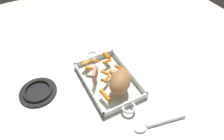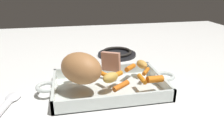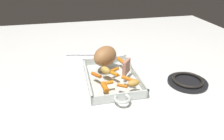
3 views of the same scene
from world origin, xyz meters
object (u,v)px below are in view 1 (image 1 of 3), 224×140
at_px(baby_carrot_short, 105,95).
at_px(baby_carrot_long, 95,61).
at_px(pork_roast, 120,82).
at_px(baby_carrot_center_left, 107,79).
at_px(baby_carrot_center_right, 91,69).
at_px(baby_carrot_southwest, 107,56).
at_px(baby_carrot_southeast, 105,73).
at_px(roast_slice_thin, 95,75).
at_px(baby_carrot_northwest, 107,61).
at_px(potato_whole, 86,63).
at_px(potato_golden_small, 114,73).
at_px(stove_burner_rear, 38,91).
at_px(baby_carrot_northeast, 120,68).
at_px(serving_spoon, 157,123).
at_px(roasting_dish, 109,81).

distance_m(baby_carrot_short, baby_carrot_long, 0.25).
bearing_deg(pork_roast, baby_carrot_short, -83.60).
xyz_separation_m(baby_carrot_center_left, baby_carrot_center_right, (-0.10, -0.04, 0.00)).
height_order(baby_carrot_long, baby_carrot_southwest, baby_carrot_southwest).
bearing_deg(baby_carrot_southeast, roast_slice_thin, -81.36).
distance_m(baby_carrot_southeast, baby_carrot_center_right, 0.08).
distance_m(baby_carrot_center_left, baby_carrot_center_right, 0.11).
bearing_deg(baby_carrot_northwest, pork_roast, -8.30).
height_order(baby_carrot_center_left, potato_whole, potato_whole).
height_order(pork_roast, baby_carrot_northwest, pork_roast).
bearing_deg(potato_golden_small, baby_carrot_northwest, 173.46).
bearing_deg(stove_burner_rear, pork_roast, 61.32).
bearing_deg(baby_carrot_center_left, baby_carrot_northwest, 152.49).
distance_m(baby_carrot_center_left, potato_whole, 0.16).
height_order(baby_carrot_center_right, baby_carrot_southwest, baby_carrot_southwest).
xyz_separation_m(baby_carrot_southeast, baby_carrot_center_right, (-0.06, -0.05, 0.00)).
xyz_separation_m(baby_carrot_center_left, baby_carrot_northeast, (-0.03, 0.10, 0.00)).
bearing_deg(stove_burner_rear, baby_carrot_center_right, 86.70).
bearing_deg(baby_carrot_southeast, serving_spoon, 13.70).
bearing_deg(potato_golden_small, baby_carrot_northeast, 114.70).
bearing_deg(baby_carrot_long, stove_burner_rear, -85.05).
bearing_deg(roast_slice_thin, baby_carrot_northwest, 126.73).
xyz_separation_m(roasting_dish, serving_spoon, (0.32, 0.08, -0.00)).
height_order(baby_carrot_short, potato_whole, potato_whole).
xyz_separation_m(baby_carrot_center_left, baby_carrot_southwest, (-0.15, 0.08, 0.00)).
relative_size(baby_carrot_center_right, serving_spoon, 0.26).
relative_size(baby_carrot_short, baby_carrot_northeast, 1.19).
relative_size(baby_carrot_long, potato_golden_small, 0.78).
bearing_deg(baby_carrot_short, baby_carrot_northeast, 129.05).
xyz_separation_m(baby_carrot_center_right, baby_carrot_long, (-0.05, 0.04, -0.00)).
relative_size(baby_carrot_center_right, baby_carrot_southwest, 1.17).
xyz_separation_m(baby_carrot_short, baby_carrot_center_right, (-0.19, 0.02, -0.00)).
bearing_deg(baby_carrot_short, serving_spoon, 34.41).
height_order(baby_carrot_long, baby_carrot_northeast, baby_carrot_northeast).
bearing_deg(baby_carrot_northwest, baby_carrot_northeast, 24.87).
bearing_deg(roast_slice_thin, stove_burner_rear, -107.22).
xyz_separation_m(baby_carrot_northwest, potato_whole, (-0.04, -0.11, 0.01)).
height_order(roasting_dish, baby_carrot_center_right, baby_carrot_center_right).
bearing_deg(baby_carrot_long, serving_spoon, 11.69).
height_order(roasting_dish, baby_carrot_long, baby_carrot_long).
relative_size(potato_golden_small, stove_burner_rear, 0.31).
bearing_deg(pork_roast, baby_carrot_southeast, -170.00).
relative_size(baby_carrot_short, baby_carrot_southeast, 1.64).
distance_m(baby_carrot_southwest, potato_golden_small, 0.14).
relative_size(roasting_dish, baby_carrot_short, 6.74).
distance_m(roasting_dish, potato_golden_small, 0.06).
xyz_separation_m(baby_carrot_southwest, serving_spoon, (0.46, 0.02, -0.04)).
height_order(baby_carrot_center_right, stove_burner_rear, baby_carrot_center_right).
height_order(potato_whole, stove_burner_rear, potato_whole).
bearing_deg(stove_burner_rear, baby_carrot_short, 52.95).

